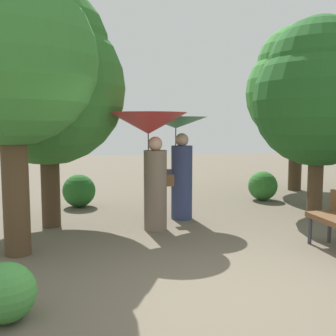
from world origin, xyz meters
The scene contains 10 objects.
ground_plane centered at (0.00, 0.00, 0.00)m, with size 40.00×40.00×0.00m, color brown.
person_left centered at (-0.40, 2.76, 1.56)m, with size 1.34×1.34×2.05m.
person_right centered at (0.25, 3.50, 1.38)m, with size 1.21×1.21×1.99m.
tree_near_left centered at (-2.14, 3.33, 2.70)m, with size 2.74×2.74×4.25m.
tree_near_right centered at (3.15, 3.49, 2.51)m, with size 2.66×2.66×4.00m.
tree_mid_left centered at (-2.44, 1.77, 2.95)m, with size 2.38×2.38×4.41m.
tree_mid_right centered at (4.16, 6.29, 2.92)m, with size 2.82×2.82×4.53m.
bush_path_left centered at (-1.71, 5.02, 0.37)m, with size 0.73×0.73×0.73m, color #235B23.
bush_path_right centered at (2.67, 5.03, 0.35)m, with size 0.71×0.71×0.71m, color #2D6B28.
bush_behind_bench centered at (-2.18, -0.27, 0.28)m, with size 0.56×0.56×0.56m, color #428C3D.
Camera 1 is at (-1.33, -4.09, 1.85)m, focal length 43.02 mm.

